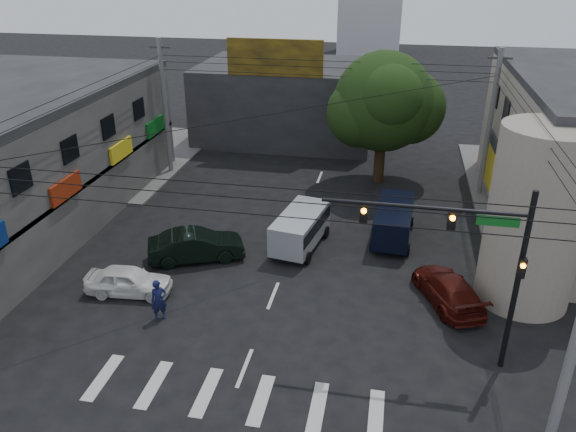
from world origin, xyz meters
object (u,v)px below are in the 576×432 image
(street_tree, at_px, (384,102))
(utility_pole_far_right, at_px, (490,125))
(silver_minivan, at_px, (300,230))
(navy_van, at_px, (393,223))
(traffic_gantry, at_px, (472,250))
(traffic_officer, at_px, (159,300))
(maroon_sedan, at_px, (448,289))
(white_compact, at_px, (129,281))
(utility_pole_far_left, at_px, (165,108))
(dark_sedan, at_px, (196,246))

(street_tree, distance_m, utility_pole_far_right, 6.63)
(utility_pole_far_right, xyz_separation_m, silver_minivan, (-10.09, -9.16, -3.63))
(street_tree, relative_size, navy_van, 1.78)
(traffic_gantry, bearing_deg, traffic_officer, 178.27)
(traffic_gantry, relative_size, maroon_sedan, 1.44)
(white_compact, relative_size, navy_van, 0.82)
(street_tree, distance_m, traffic_officer, 20.03)
(silver_minivan, height_order, navy_van, silver_minivan)
(street_tree, xyz_separation_m, utility_pole_far_left, (-14.50, -1.00, -0.87))
(street_tree, bearing_deg, maroon_sedan, -75.06)
(white_compact, height_order, maroon_sedan, maroon_sedan)
(traffic_gantry, height_order, utility_pole_far_right, utility_pole_far_right)
(street_tree, height_order, white_compact, street_tree)
(white_compact, distance_m, traffic_officer, 2.69)
(utility_pole_far_right, relative_size, silver_minivan, 1.93)
(traffic_gantry, xyz_separation_m, utility_pole_far_right, (2.68, 17.00, -0.23))
(traffic_officer, bearing_deg, navy_van, 8.42)
(traffic_gantry, distance_m, traffic_officer, 12.78)
(traffic_gantry, height_order, maroon_sedan, traffic_gantry)
(silver_minivan, bearing_deg, white_compact, 140.21)
(utility_pole_far_left, bearing_deg, navy_van, -24.97)
(dark_sedan, height_order, traffic_officer, traffic_officer)
(utility_pole_far_left, relative_size, maroon_sedan, 1.84)
(street_tree, relative_size, utility_pole_far_right, 0.95)
(utility_pole_far_left, distance_m, white_compact, 16.06)
(street_tree, xyz_separation_m, traffic_gantry, (3.82, -18.00, -0.64))
(utility_pole_far_right, bearing_deg, navy_van, -126.07)
(dark_sedan, xyz_separation_m, maroon_sedan, (12.26, -1.51, -0.11))
(street_tree, bearing_deg, traffic_officer, -115.32)
(utility_pole_far_left, height_order, white_compact, utility_pole_far_left)
(street_tree, xyz_separation_m, white_compact, (-10.50, -16.05, -4.81))
(street_tree, bearing_deg, white_compact, -123.19)
(utility_pole_far_left, height_order, utility_pole_far_right, same)
(maroon_sedan, height_order, traffic_officer, traffic_officer)
(maroon_sedan, xyz_separation_m, traffic_officer, (-12.08, -3.64, 0.25))
(white_compact, xyz_separation_m, maroon_sedan, (14.24, 2.05, 0.01))
(utility_pole_far_left, relative_size, utility_pole_far_right, 1.00)
(utility_pole_far_right, bearing_deg, utility_pole_far_left, 180.00)
(utility_pole_far_left, bearing_deg, white_compact, -75.12)
(traffic_officer, bearing_deg, maroon_sedan, -19.24)
(utility_pole_far_left, bearing_deg, silver_minivan, -40.03)
(utility_pole_far_left, height_order, traffic_officer, utility_pole_far_left)
(utility_pole_far_right, height_order, white_compact, utility_pole_far_right)
(maroon_sedan, bearing_deg, dark_sedan, -29.43)
(traffic_gantry, height_order, silver_minivan, traffic_gantry)
(navy_van, bearing_deg, street_tree, 11.60)
(traffic_gantry, distance_m, utility_pole_far_left, 25.00)
(street_tree, distance_m, dark_sedan, 15.83)
(street_tree, height_order, maroon_sedan, street_tree)
(utility_pole_far_right, distance_m, dark_sedan, 19.29)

